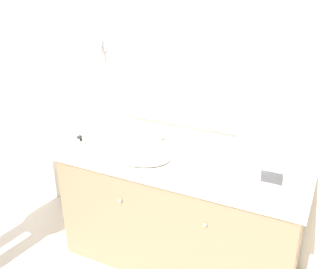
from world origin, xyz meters
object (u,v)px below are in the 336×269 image
appliance_box (274,174)px  picture_frame (261,159)px  soap_bottle (82,149)px  sink_basin (141,154)px

appliance_box → picture_frame: size_ratio=1.26×
soap_bottle → picture_frame: (1.17, 0.38, 0.01)m
picture_frame → soap_bottle: bearing=-161.9°
sink_basin → picture_frame: sink_basin is taller
sink_basin → soap_bottle: (-0.36, -0.19, 0.05)m
soap_bottle → picture_frame: soap_bottle is taller
appliance_box → sink_basin: bearing=-176.8°
soap_bottle → picture_frame: size_ratio=1.16×
soap_bottle → appliance_box: size_ratio=0.92×
soap_bottle → picture_frame: 1.23m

